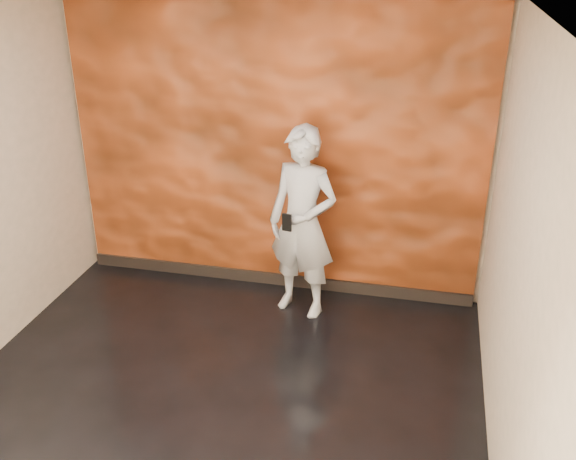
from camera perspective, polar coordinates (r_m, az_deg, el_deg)
The scene contains 5 objects.
room at distance 4.26m, azimuth -7.74°, elevation -0.72°, with size 4.02×4.02×2.81m.
feature_wall at distance 6.01m, azimuth -1.27°, elevation 6.94°, with size 3.90×0.06×2.75m, color #C34E1E.
baseboard at distance 6.50m, azimuth -1.25°, elevation -4.31°, with size 3.90×0.04×0.12m, color black.
man at distance 5.71m, azimuth 1.32°, elevation 0.60°, with size 0.64×0.42×1.77m, color #989DA6.
phone at distance 5.45m, azimuth -0.10°, elevation 0.67°, with size 0.08×0.02×0.16m, color black.
Camera 1 is at (1.42, -3.59, 3.21)m, focal length 40.00 mm.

